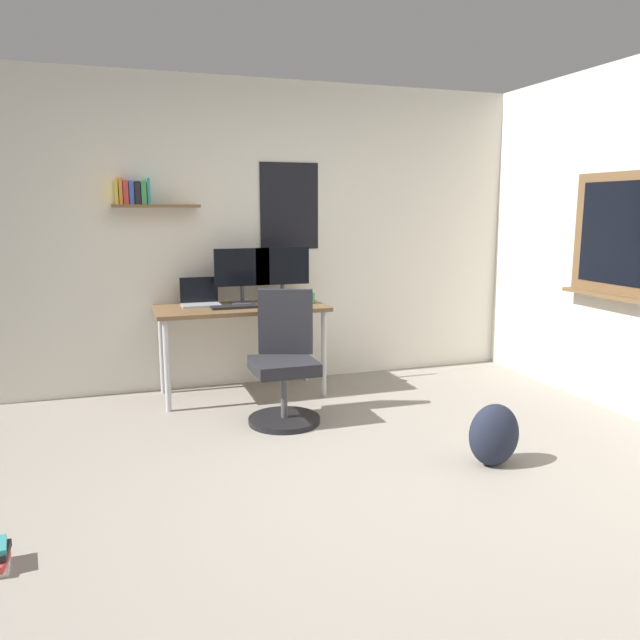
# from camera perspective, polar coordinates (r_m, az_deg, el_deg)

# --- Properties ---
(ground_plane) EXTENTS (5.20, 5.20, 0.00)m
(ground_plane) POSITION_cam_1_polar(r_m,az_deg,el_deg) (3.44, 3.76, -16.19)
(ground_plane) COLOR gray
(ground_plane) RESTS_ON ground
(wall_back) EXTENTS (5.00, 0.30, 2.60)m
(wall_back) POSITION_cam_1_polar(r_m,az_deg,el_deg) (5.43, -6.00, 7.81)
(wall_back) COLOR silver
(wall_back) RESTS_ON ground
(desk) EXTENTS (1.37, 0.62, 0.75)m
(desk) POSITION_cam_1_polar(r_m,az_deg,el_deg) (5.07, -7.29, 0.39)
(desk) COLOR brown
(desk) RESTS_ON ground
(office_chair) EXTENTS (0.53, 0.55, 0.95)m
(office_chair) POSITION_cam_1_polar(r_m,az_deg,el_deg) (4.48, -3.31, -4.25)
(office_chair) COLOR black
(office_chair) RESTS_ON ground
(laptop) EXTENTS (0.31, 0.21, 0.23)m
(laptop) POSITION_cam_1_polar(r_m,az_deg,el_deg) (5.15, -11.02, 1.93)
(laptop) COLOR #ADAFB5
(laptop) RESTS_ON desk
(monitor_primary) EXTENTS (0.46, 0.17, 0.46)m
(monitor_primary) POSITION_cam_1_polar(r_m,az_deg,el_deg) (5.13, -7.22, 4.43)
(monitor_primary) COLOR #38383D
(monitor_primary) RESTS_ON desk
(monitor_secondary) EXTENTS (0.46, 0.17, 0.46)m
(monitor_secondary) POSITION_cam_1_polar(r_m,az_deg,el_deg) (5.21, -3.49, 4.58)
(monitor_secondary) COLOR #38383D
(monitor_secondary) RESTS_ON desk
(keyboard) EXTENTS (0.37, 0.13, 0.02)m
(keyboard) POSITION_cam_1_polar(r_m,az_deg,el_deg) (4.97, -7.91, 1.21)
(keyboard) COLOR black
(keyboard) RESTS_ON desk
(computer_mouse) EXTENTS (0.10, 0.06, 0.03)m
(computer_mouse) POSITION_cam_1_polar(r_m,az_deg,el_deg) (5.03, -4.78, 1.45)
(computer_mouse) COLOR #262628
(computer_mouse) RESTS_ON desk
(coffee_mug) EXTENTS (0.08, 0.08, 0.09)m
(coffee_mug) POSITION_cam_1_polar(r_m,az_deg,el_deg) (5.17, -0.86, 2.06)
(coffee_mug) COLOR #338C4C
(coffee_mug) RESTS_ON desk
(backpack) EXTENTS (0.32, 0.22, 0.38)m
(backpack) POSITION_cam_1_polar(r_m,az_deg,el_deg) (3.91, 15.78, -10.18)
(backpack) COLOR #1E2333
(backpack) RESTS_ON ground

